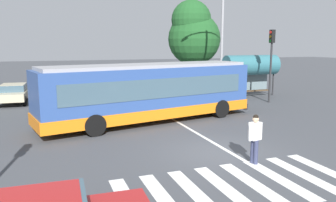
{
  "coord_description": "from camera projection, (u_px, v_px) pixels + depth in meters",
  "views": [
    {
      "loc": [
        -5.94,
        -10.72,
        4.03
      ],
      "look_at": [
        -0.36,
        4.52,
        1.3
      ],
      "focal_mm": 35.74,
      "sensor_mm": 36.0,
      "label": 1
    }
  ],
  "objects": [
    {
      "name": "twin_arm_street_lamp",
      "position": [
        222.0,
        27.0,
        25.48
      ],
      "size": [
        4.68,
        0.32,
        8.64
      ],
      "color": "#939399",
      "rests_on": "ground_plane"
    },
    {
      "name": "crosswalk_painted_stripes",
      "position": [
        239.0,
        185.0,
        9.71
      ],
      "size": [
        7.02,
        3.29,
        0.01
      ],
      "color": "silver",
      "rests_on": "ground_plane"
    },
    {
      "name": "background_tree_right",
      "position": [
        193.0,
        33.0,
        32.47
      ],
      "size": [
        5.1,
        5.1,
        8.29
      ],
      "color": "brown",
      "rests_on": "ground_plane"
    },
    {
      "name": "lane_center_line",
      "position": [
        205.0,
        138.0,
        14.62
      ],
      "size": [
        0.16,
        24.0,
        0.01
      ],
      "primitive_type": "cube",
      "color": "silver",
      "rests_on": "ground_plane"
    },
    {
      "name": "parked_car_white",
      "position": [
        158.0,
        85.0,
        27.45
      ],
      "size": [
        1.94,
        4.53,
        1.35
      ],
      "color": "black",
      "rests_on": "ground_plane"
    },
    {
      "name": "ground_plane",
      "position": [
        218.0,
        153.0,
        12.61
      ],
      "size": [
        160.0,
        160.0,
        0.0
      ],
      "primitive_type": "plane",
      "color": "#424449"
    },
    {
      "name": "pedestrian_crossing_street",
      "position": [
        255.0,
        136.0,
        11.35
      ],
      "size": [
        0.57,
        0.35,
        1.72
      ],
      "color": "#333856",
      "rests_on": "ground_plane"
    },
    {
      "name": "traffic_light_far_corner",
      "position": [
        271.0,
        54.0,
        23.19
      ],
      "size": [
        0.33,
        0.32,
        5.06
      ],
      "color": "#28282B",
      "rests_on": "ground_plane"
    },
    {
      "name": "bus_stop_shelter",
      "position": [
        251.0,
        66.0,
        26.01
      ],
      "size": [
        4.43,
        1.54,
        3.25
      ],
      "color": "#28282B",
      "rests_on": "ground_plane"
    },
    {
      "name": "parked_car_champagne",
      "position": [
        14.0,
        92.0,
        23.26
      ],
      "size": [
        2.12,
        4.61,
        1.35
      ],
      "color": "black",
      "rests_on": "ground_plane"
    },
    {
      "name": "parked_car_teal",
      "position": [
        94.0,
        88.0,
        25.88
      ],
      "size": [
        2.05,
        4.59,
        1.35
      ],
      "color": "black",
      "rests_on": "ground_plane"
    },
    {
      "name": "parked_car_charcoal",
      "position": [
        56.0,
        90.0,
        24.63
      ],
      "size": [
        1.92,
        4.52,
        1.35
      ],
      "color": "black",
      "rests_on": "ground_plane"
    },
    {
      "name": "parked_car_silver",
      "position": [
        189.0,
        84.0,
        28.45
      ],
      "size": [
        2.15,
        4.62,
        1.35
      ],
      "color": "black",
      "rests_on": "ground_plane"
    },
    {
      "name": "parked_car_red",
      "position": [
        128.0,
        87.0,
        26.26
      ],
      "size": [
        2.06,
        4.59,
        1.35
      ],
      "color": "black",
      "rests_on": "ground_plane"
    },
    {
      "name": "city_transit_bus",
      "position": [
        150.0,
        92.0,
        17.48
      ],
      "size": [
        12.0,
        4.93,
        3.06
      ],
      "color": "black",
      "rests_on": "ground_plane"
    }
  ]
}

